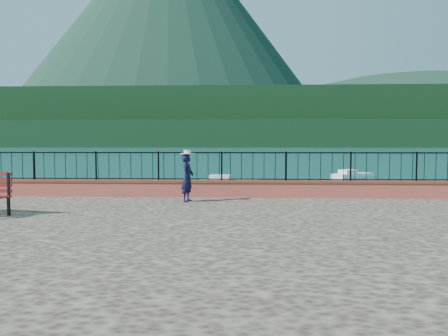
# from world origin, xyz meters

# --- Properties ---
(ground) EXTENTS (2000.00, 2000.00, 0.00)m
(ground) POSITION_xyz_m (0.00, 0.00, 0.00)
(ground) COLOR #19596B
(ground) RESTS_ON ground
(parapet) EXTENTS (28.00, 0.46, 0.58)m
(parapet) POSITION_xyz_m (0.00, 3.70, 1.49)
(parapet) COLOR #B0483F
(parapet) RESTS_ON promenade
(railing) EXTENTS (27.00, 0.05, 0.95)m
(railing) POSITION_xyz_m (0.00, 3.70, 2.25)
(railing) COLOR black
(railing) RESTS_ON parapet
(dock) EXTENTS (2.00, 16.00, 0.30)m
(dock) POSITION_xyz_m (-2.00, 12.00, 0.15)
(dock) COLOR #2D231C
(dock) RESTS_ON ground
(far_forest) EXTENTS (900.00, 60.00, 18.00)m
(far_forest) POSITION_xyz_m (0.00, 300.00, 9.00)
(far_forest) COLOR black
(far_forest) RESTS_ON ground
(foothills) EXTENTS (900.00, 120.00, 44.00)m
(foothills) POSITION_xyz_m (0.00, 360.00, 22.00)
(foothills) COLOR black
(foothills) RESTS_ON ground
(volcano) EXTENTS (560.00, 560.00, 380.00)m
(volcano) POSITION_xyz_m (-120.00, 700.00, 190.00)
(volcano) COLOR #142D23
(volcano) RESTS_ON ground
(companion_hill) EXTENTS (448.00, 384.00, 180.00)m
(companion_hill) POSITION_xyz_m (220.00, 560.00, 0.00)
(companion_hill) COLOR #142D23
(companion_hill) RESTS_ON ground
(person) EXTENTS (0.48, 0.62, 1.52)m
(person) POSITION_xyz_m (-1.32, 2.41, 1.96)
(person) COLOR black
(person) RESTS_ON promenade
(hat) EXTENTS (0.44, 0.44, 0.12)m
(hat) POSITION_xyz_m (-1.32, 2.41, 2.78)
(hat) COLOR white
(hat) RESTS_ON person
(boat_0) EXTENTS (3.84, 2.46, 0.80)m
(boat_0) POSITION_xyz_m (-5.97, 8.51, 0.40)
(boat_0) COLOR silver
(boat_0) RESTS_ON ground
(boat_1) EXTENTS (4.54, 2.27, 0.80)m
(boat_1) POSITION_xyz_m (4.39, 11.89, 0.40)
(boat_1) COLOR silver
(boat_1) RESTS_ON ground
(boat_2) EXTENTS (3.75, 1.87, 0.80)m
(boat_2) POSITION_xyz_m (7.30, 13.12, 0.40)
(boat_2) COLOR silver
(boat_2) RESTS_ON ground
(boat_4) EXTENTS (4.23, 1.87, 0.80)m
(boat_4) POSITION_xyz_m (-0.63, 19.76, 0.40)
(boat_4) COLOR silver
(boat_4) RESTS_ON ground
(boat_5) EXTENTS (4.03, 3.42, 0.80)m
(boat_5) POSITION_xyz_m (9.92, 26.91, 0.40)
(boat_5) COLOR silver
(boat_5) RESTS_ON ground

